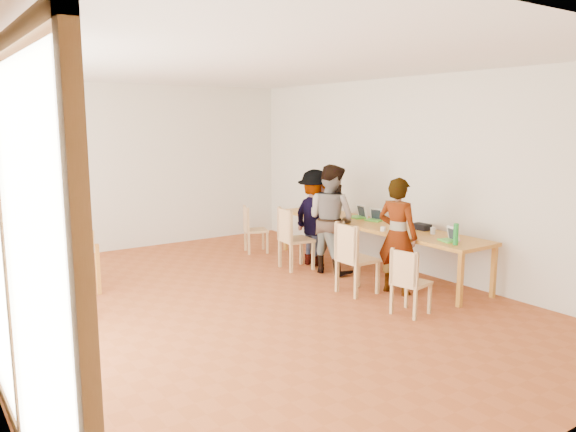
% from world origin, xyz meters
% --- Properties ---
extents(ground, '(8.00, 8.00, 0.00)m').
position_xyz_m(ground, '(0.00, 0.00, 0.00)').
color(ground, '#A14E27').
rests_on(ground, ground).
extents(wall_back, '(6.00, 0.10, 3.00)m').
position_xyz_m(wall_back, '(0.00, 4.00, 1.50)').
color(wall_back, beige).
rests_on(wall_back, ground).
extents(wall_front, '(6.00, 0.10, 3.00)m').
position_xyz_m(wall_front, '(0.00, -4.00, 1.50)').
color(wall_front, beige).
rests_on(wall_front, ground).
extents(wall_right, '(0.10, 8.00, 3.00)m').
position_xyz_m(wall_right, '(3.00, 0.00, 1.50)').
color(wall_right, beige).
rests_on(wall_right, ground).
extents(ceiling, '(6.00, 8.00, 0.04)m').
position_xyz_m(ceiling, '(0.00, 0.00, 3.02)').
color(ceiling, white).
rests_on(ceiling, wall_back).
extents(communal_table, '(0.80, 4.00, 0.75)m').
position_xyz_m(communal_table, '(2.50, 0.29, 0.70)').
color(communal_table, '#C6852C').
rests_on(communal_table, ground).
extents(side_table, '(0.90, 0.90, 0.75)m').
position_xyz_m(side_table, '(-1.82, 1.87, 0.67)').
color(side_table, '#C6852C').
rests_on(side_table, ground).
extents(chair_near, '(0.45, 0.45, 0.44)m').
position_xyz_m(chair_near, '(1.37, -1.49, 0.50)').
color(chair_near, tan).
rests_on(chair_near, ground).
extents(chair_mid, '(0.46, 0.46, 0.52)m').
position_xyz_m(chair_mid, '(1.39, -0.46, 0.60)').
color(chair_mid, tan).
rests_on(chair_mid, ground).
extents(chair_far, '(0.51, 0.51, 0.52)m').
position_xyz_m(chair_far, '(1.47, 1.09, 0.60)').
color(chair_far, tan).
rests_on(chair_far, ground).
extents(chair_empty, '(0.49, 0.49, 0.44)m').
position_xyz_m(chair_empty, '(1.55, 2.44, 0.51)').
color(chair_empty, tan).
rests_on(chair_empty, ground).
extents(chair_spare, '(0.45, 0.45, 0.43)m').
position_xyz_m(chair_spare, '(-2.17, 0.75, 0.49)').
color(chair_spare, tan).
rests_on(chair_spare, ground).
extents(person_near, '(0.51, 0.66, 1.59)m').
position_xyz_m(person_near, '(1.94, -0.76, 0.80)').
color(person_near, gray).
rests_on(person_near, ground).
extents(person_mid, '(0.79, 0.93, 1.68)m').
position_xyz_m(person_mid, '(1.88, 0.59, 0.84)').
color(person_mid, gray).
rests_on(person_mid, ground).
extents(person_far, '(0.61, 1.02, 1.56)m').
position_xyz_m(person_far, '(1.95, 1.08, 0.78)').
color(person_far, gray).
rests_on(person_far, ground).
extents(laptop_near, '(0.25, 0.27, 0.19)m').
position_xyz_m(laptop_near, '(2.42, -1.25, 0.80)').
color(laptop_near, '#58C73E').
rests_on(laptop_near, communal_table).
extents(laptop_mid, '(0.27, 0.28, 0.20)m').
position_xyz_m(laptop_mid, '(2.69, 0.47, 0.81)').
color(laptop_mid, '#58C73E').
rests_on(laptop_mid, communal_table).
extents(laptop_far, '(0.26, 0.29, 0.22)m').
position_xyz_m(laptop_far, '(2.66, 0.82, 0.81)').
color(laptop_far, '#58C73E').
rests_on(laptop_far, communal_table).
extents(yellow_mug, '(0.16, 0.16, 0.11)m').
position_xyz_m(yellow_mug, '(2.68, 1.85, 0.80)').
color(yellow_mug, '#C1811C').
rests_on(yellow_mug, communal_table).
extents(green_bottle, '(0.07, 0.07, 0.28)m').
position_xyz_m(green_bottle, '(2.30, -1.43, 0.89)').
color(green_bottle, '#1B822C').
rests_on(green_bottle, communal_table).
extents(clear_glass, '(0.07, 0.07, 0.09)m').
position_xyz_m(clear_glass, '(2.60, -0.79, 0.80)').
color(clear_glass, silver).
rests_on(clear_glass, communal_table).
extents(condiment_cup, '(0.08, 0.08, 0.06)m').
position_xyz_m(condiment_cup, '(2.19, -0.22, 0.78)').
color(condiment_cup, white).
rests_on(condiment_cup, communal_table).
extents(pink_phone, '(0.05, 0.10, 0.01)m').
position_xyz_m(pink_phone, '(2.51, -1.28, 0.76)').
color(pink_phone, '#F449A7').
rests_on(pink_phone, communal_table).
extents(black_pouch, '(0.16, 0.26, 0.09)m').
position_xyz_m(black_pouch, '(2.72, -0.48, 0.80)').
color(black_pouch, black).
rests_on(black_pouch, communal_table).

